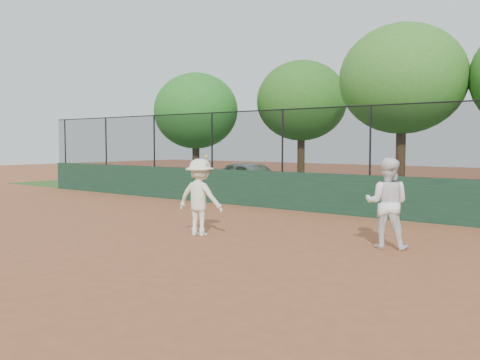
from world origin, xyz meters
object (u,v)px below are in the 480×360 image
Objects in this scene: player_second at (387,203)px; tree_0 at (196,111)px; tree_2 at (402,79)px; parked_car at (252,179)px; player_main at (200,197)px; tree_1 at (301,101)px.

player_second is 0.33× the size of tree_0.
tree_2 reaches higher than tree_0.
player_main reaches higher than parked_car.
tree_2 reaches higher than player_second.
player_main is 14.28m from tree_0.
tree_1 is (-9.08, 11.22, 3.16)m from player_second.
tree_0 is (-9.67, 10.13, 2.78)m from player_main.
tree_1 is at bearing 159.91° from tree_2.
player_main reaches higher than player_second.
tree_2 reaches higher than parked_car.
tree_1 reaches higher than player_second.
parked_car is at bearing 120.00° from player_main.
player_main is 0.31× the size of tree_1.
parked_car is 6.84m from tree_2.
parked_car is 9.30m from player_main.
player_main is at bearing 2.06° from player_second.
tree_1 is (-5.14, 12.51, 3.19)m from player_main.
player_second is at bearing -33.01° from tree_0.
player_second is at bearing -117.25° from parked_car.
tree_0 is 0.93× the size of tree_1.
tree_1 reaches higher than tree_0.
player_main is (-3.94, -1.29, -0.03)m from player_second.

